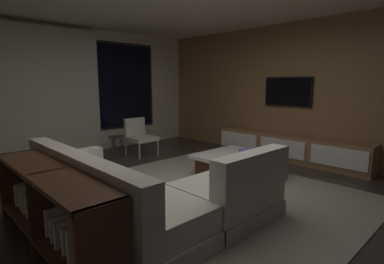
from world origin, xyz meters
The scene contains 12 objects.
floor centered at (0.00, 0.00, 0.00)m, with size 9.20×9.20×0.00m, color #332B26.
back_wall_with_window centered at (-0.06, 3.62, 1.34)m, with size 6.60×0.30×2.70m.
media_wall centered at (3.06, 0.00, 1.35)m, with size 0.12×7.80×2.70m.
area_rug centered at (0.35, -0.10, 0.01)m, with size 3.20×3.80×0.01m, color gray.
sectional_couch centered at (-0.82, -0.13, 0.29)m, with size 1.98×2.50×0.82m.
coffee_table centered at (1.24, 0.14, 0.19)m, with size 1.16×1.16×0.36m.
book_stack_on_coffee_table centered at (1.40, 0.07, 0.40)m, with size 0.28×0.21×0.08m.
accent_chair_near_window centered at (0.94, 2.55, 0.43)m, with size 0.56×0.58×0.78m.
side_stool centered at (0.40, 2.56, 0.37)m, with size 0.32×0.32×0.46m.
media_console centered at (2.77, 0.05, 0.25)m, with size 0.46×3.10×0.52m.
mounted_tv centered at (2.95, 0.25, 1.35)m, with size 0.05×1.00×0.58m.
console_table_behind_couch centered at (-1.73, 0.00, 0.41)m, with size 0.40×2.10×0.74m.
Camera 1 is at (-2.58, -2.74, 1.51)m, focal length 27.83 mm.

